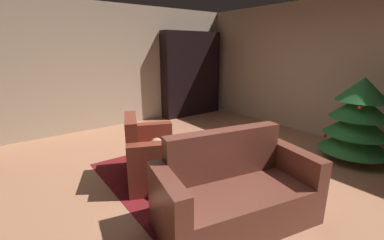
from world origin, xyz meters
name	(u,v)px	position (x,y,z in m)	size (l,w,h in m)	color
ground_plane	(207,177)	(0.00, 0.00, 0.00)	(7.67, 7.67, 0.00)	#B57856
wall_back	(328,70)	(0.00, 3.02, 1.33)	(6.51, 0.06, 2.67)	tan
wall_left	(115,67)	(-3.23, 0.00, 1.33)	(0.06, 6.10, 2.67)	tan
area_rug	(188,182)	(-0.05, -0.30, 0.00)	(2.68, 1.82, 0.01)	maroon
bookshelf_unit	(195,73)	(-2.98, 2.06, 1.09)	(0.34, 1.64, 2.14)	black
armchair_red	(150,157)	(-0.44, -0.64, 0.32)	(1.19, 1.01, 0.90)	maroon
couch_red	(235,194)	(0.90, -0.38, 0.32)	(1.09, 1.76, 0.93)	brown
coffee_table	(193,160)	(0.10, -0.33, 0.39)	(0.76, 0.76, 0.43)	black
book_stack_on_table	(198,155)	(0.16, -0.28, 0.46)	(0.22, 0.17, 0.07)	#9E9283
bottle_on_table	(206,153)	(0.31, -0.28, 0.54)	(0.08, 0.08, 0.27)	navy
decorated_tree	(358,120)	(0.94, 2.27, 0.67)	(1.04, 1.04, 1.33)	brown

